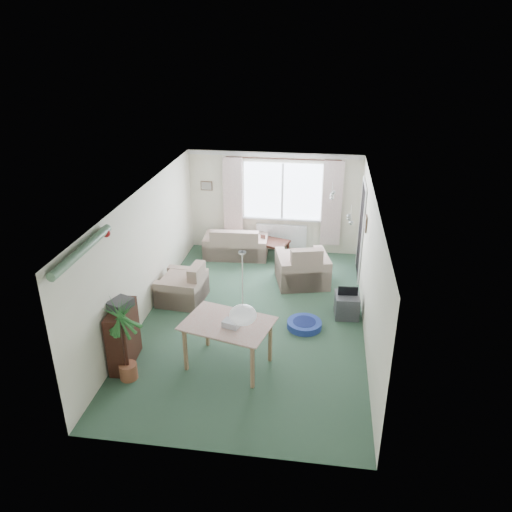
# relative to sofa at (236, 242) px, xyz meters

# --- Properties ---
(ground) EXTENTS (6.50, 6.50, 0.00)m
(ground) POSITION_rel_sofa_xyz_m (0.83, -2.75, -0.37)
(ground) COLOR #2E4E39
(window) EXTENTS (1.80, 0.03, 1.30)m
(window) POSITION_rel_sofa_xyz_m (1.03, 0.48, 1.13)
(window) COLOR white
(curtain_rod) EXTENTS (2.60, 0.03, 0.03)m
(curtain_rod) POSITION_rel_sofa_xyz_m (1.03, 0.40, 1.90)
(curtain_rod) COLOR black
(curtain_left) EXTENTS (0.45, 0.08, 2.00)m
(curtain_left) POSITION_rel_sofa_xyz_m (-0.12, 0.38, 0.90)
(curtain_left) COLOR beige
(curtain_right) EXTENTS (0.45, 0.08, 2.00)m
(curtain_right) POSITION_rel_sofa_xyz_m (2.18, 0.38, 0.90)
(curtain_right) COLOR beige
(radiator) EXTENTS (1.20, 0.10, 0.55)m
(radiator) POSITION_rel_sofa_xyz_m (1.03, 0.44, 0.03)
(radiator) COLOR white
(doorway) EXTENTS (0.03, 0.95, 2.00)m
(doorway) POSITION_rel_sofa_xyz_m (2.82, -0.55, 0.63)
(doorway) COLOR black
(pendant_lamp) EXTENTS (0.36, 0.36, 0.36)m
(pendant_lamp) POSITION_rel_sofa_xyz_m (1.03, -5.05, 1.11)
(pendant_lamp) COLOR white
(tinsel_garland) EXTENTS (1.60, 1.60, 0.12)m
(tinsel_garland) POSITION_rel_sofa_xyz_m (-1.09, -5.05, 1.91)
(tinsel_garland) COLOR #196626
(bauble_cluster_a) EXTENTS (0.20, 0.20, 0.20)m
(bauble_cluster_a) POSITION_rel_sofa_xyz_m (2.13, -1.85, 1.85)
(bauble_cluster_a) COLOR silver
(bauble_cluster_b) EXTENTS (0.20, 0.20, 0.20)m
(bauble_cluster_b) POSITION_rel_sofa_xyz_m (2.43, -3.05, 1.85)
(bauble_cluster_b) COLOR silver
(wall_picture_back) EXTENTS (0.28, 0.03, 0.22)m
(wall_picture_back) POSITION_rel_sofa_xyz_m (-0.77, 0.48, 1.18)
(wall_picture_back) COLOR brown
(wall_picture_right) EXTENTS (0.03, 0.24, 0.30)m
(wall_picture_right) POSITION_rel_sofa_xyz_m (2.81, -1.55, 1.18)
(wall_picture_right) COLOR brown
(sofa) EXTENTS (1.52, 0.86, 0.74)m
(sofa) POSITION_rel_sofa_xyz_m (0.00, 0.00, 0.00)
(sofa) COLOR tan
(sofa) RESTS_ON ground
(armchair_corner) EXTENTS (1.24, 1.20, 0.92)m
(armchair_corner) POSITION_rel_sofa_xyz_m (1.63, -1.14, 0.09)
(armchair_corner) COLOR beige
(armchair_corner) RESTS_ON ground
(armchair_left) EXTENTS (0.91, 0.95, 0.79)m
(armchair_left) POSITION_rel_sofa_xyz_m (-0.67, -2.25, 0.03)
(armchair_left) COLOR beige
(armchair_left) RESTS_ON ground
(coffee_table) EXTENTS (1.10, 0.84, 0.44)m
(coffee_table) POSITION_rel_sofa_xyz_m (0.74, 0.00, -0.15)
(coffee_table) COLOR black
(coffee_table) RESTS_ON ground
(photo_frame) EXTENTS (0.12, 0.06, 0.16)m
(photo_frame) POSITION_rel_sofa_xyz_m (0.65, -0.05, 0.15)
(photo_frame) COLOR #54332B
(photo_frame) RESTS_ON coffee_table
(bookshelf) EXTENTS (0.32, 0.84, 1.00)m
(bookshelf) POSITION_rel_sofa_xyz_m (-1.01, -4.36, 0.13)
(bookshelf) COLOR black
(bookshelf) RESTS_ON ground
(hifi_box) EXTENTS (0.38, 0.43, 0.14)m
(hifi_box) POSITION_rel_sofa_xyz_m (-1.00, -4.35, 0.71)
(hifi_box) COLOR #313035
(hifi_box) RESTS_ON bookshelf
(houseplant) EXTENTS (0.68, 0.68, 1.36)m
(houseplant) POSITION_rel_sofa_xyz_m (-0.82, -4.73, 0.31)
(houseplant) COLOR #1A4E1E
(houseplant) RESTS_ON ground
(dining_table) EXTENTS (1.40, 1.11, 0.77)m
(dining_table) POSITION_rel_sofa_xyz_m (0.64, -4.19, 0.02)
(dining_table) COLOR tan
(dining_table) RESTS_ON ground
(gift_box) EXTENTS (0.29, 0.24, 0.12)m
(gift_box) POSITION_rel_sofa_xyz_m (0.72, -4.29, 0.46)
(gift_box) COLOR silver
(gift_box) RESTS_ON dining_table
(tv_cube) EXTENTS (0.47, 0.51, 0.44)m
(tv_cube) POSITION_rel_sofa_xyz_m (2.53, -2.38, -0.15)
(tv_cube) COLOR #3D3D42
(tv_cube) RESTS_ON ground
(pet_bed) EXTENTS (0.77, 0.77, 0.12)m
(pet_bed) POSITION_rel_sofa_xyz_m (1.78, -2.91, -0.31)
(pet_bed) COLOR navy
(pet_bed) RESTS_ON ground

